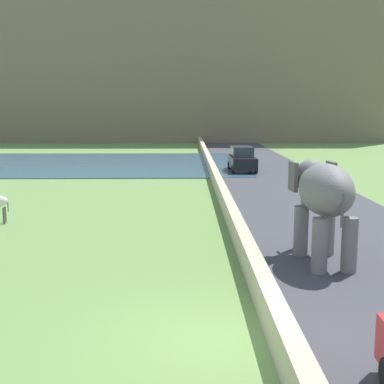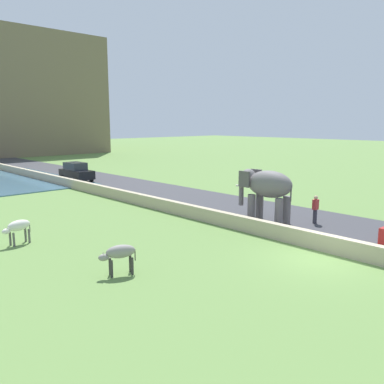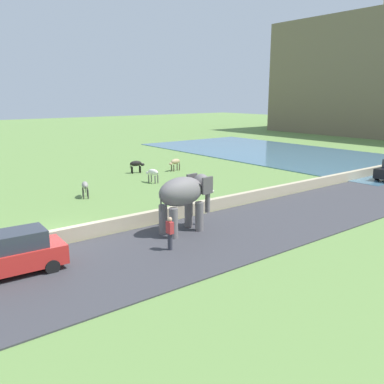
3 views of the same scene
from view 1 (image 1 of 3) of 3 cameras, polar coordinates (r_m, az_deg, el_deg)
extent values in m
plane|color=#608442|center=(10.87, 2.59, -15.73)|extent=(220.00, 220.00, 0.00)
cube|color=#38383D|center=(30.70, 9.82, 0.55)|extent=(7.00, 120.00, 0.06)
cube|color=tan|center=(28.21, 2.97, 0.64)|extent=(0.40, 110.00, 0.77)
cube|color=#426B84|center=(44.84, -18.10, 2.94)|extent=(36.00, 18.00, 0.08)
cube|color=#75664C|center=(81.56, -4.60, 13.18)|extent=(64.00, 28.00, 20.52)
ellipsoid|color=slate|center=(15.54, 14.31, 0.24)|extent=(1.60, 2.80, 1.50)
cylinder|color=slate|center=(16.50, 11.72, -4.24)|extent=(0.44, 0.44, 1.60)
cylinder|color=slate|center=(16.76, 14.48, -4.13)|extent=(0.44, 0.44, 1.60)
cylinder|color=slate|center=(14.88, 13.67, -5.78)|extent=(0.44, 0.44, 1.60)
cylinder|color=slate|center=(15.17, 16.69, -5.63)|extent=(0.44, 0.44, 1.60)
ellipsoid|color=slate|center=(16.84, 12.74, 1.62)|extent=(1.07, 0.97, 1.10)
cube|color=#504C4C|center=(16.53, 10.91, 1.68)|extent=(0.17, 0.71, 0.90)
cube|color=#504C4C|center=(16.90, 14.82, 1.70)|extent=(0.17, 0.71, 0.90)
cylinder|color=slate|center=(17.42, 12.17, -1.07)|extent=(0.28, 0.28, 1.50)
cone|color=silver|center=(17.22, 11.59, 0.35)|extent=(0.16, 0.57, 0.17)
cone|color=silver|center=(17.35, 12.98, 0.37)|extent=(0.16, 0.57, 0.17)
cylinder|color=#504C4C|center=(14.37, 15.99, -1.96)|extent=(0.08, 0.08, 0.90)
cube|color=black|center=(37.62, 5.46, 3.25)|extent=(1.76, 4.02, 0.80)
cube|color=#2D333D|center=(37.75, 5.44, 4.41)|extent=(1.48, 2.22, 0.70)
cylinder|color=black|center=(36.49, 6.95, 2.40)|extent=(0.19, 0.60, 0.60)
cylinder|color=black|center=(36.29, 4.43, 2.41)|extent=(0.19, 0.60, 0.60)
cylinder|color=black|center=(39.05, 6.40, 2.86)|extent=(0.19, 0.60, 0.60)
cylinder|color=black|center=(38.86, 4.04, 2.86)|extent=(0.19, 0.60, 0.60)
cylinder|color=#595753|center=(22.05, -19.72, -2.47)|extent=(0.10, 0.10, 0.65)
cylinder|color=#595753|center=(22.35, -19.61, -2.32)|extent=(0.10, 0.10, 0.65)
cylinder|color=#595753|center=(22.11, -19.32, -1.43)|extent=(0.04, 0.04, 0.45)
camera|label=2|loc=(14.31, -84.00, 5.22)|focal=37.55mm
camera|label=3|loc=(20.82, 82.83, 8.01)|focal=38.43mm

